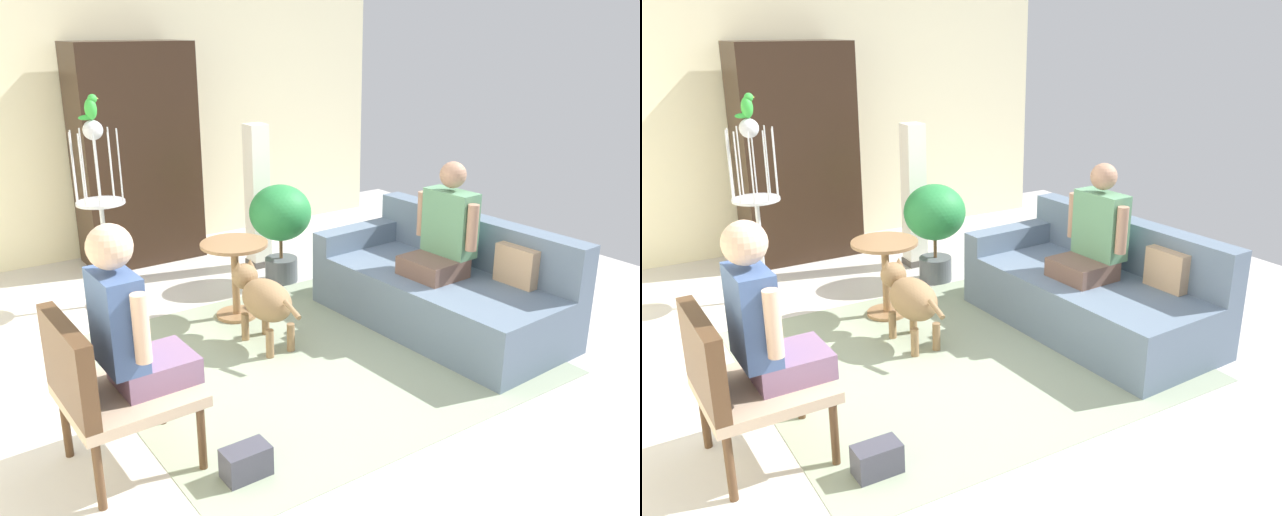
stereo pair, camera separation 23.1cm
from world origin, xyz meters
TOP-DOWN VIEW (x-y plane):
  - ground_plane at (0.00, 0.00)m, footprint 7.49×7.49m
  - back_wall at (0.00, 3.18)m, footprint 5.85×0.12m
  - area_rug at (0.16, 0.08)m, footprint 2.71×2.49m
  - couch at (1.28, -0.01)m, footprint 1.04×1.98m
  - armchair at (-1.42, -0.39)m, footprint 0.64×0.63m
  - person_on_couch at (1.25, -0.03)m, footprint 0.46×0.56m
  - person_on_armchair at (-1.26, -0.38)m, footprint 0.48×0.50m
  - round_end_table at (0.04, 0.99)m, footprint 0.52×0.52m
  - dog at (-0.02, 0.45)m, footprint 0.30×0.81m
  - bird_cage_stand at (-0.69, 1.80)m, footprint 0.38×0.38m
  - parrot at (-0.69, 1.80)m, footprint 0.17×0.10m
  - potted_plant at (0.75, 1.46)m, footprint 0.54×0.54m
  - column_lamp at (0.79, 1.93)m, footprint 0.20×0.20m
  - armoire_cabinet at (-0.03, 2.77)m, footprint 1.08×0.56m
  - handbag at (-0.87, -0.82)m, footprint 0.24×0.14m

SIDE VIEW (x-z plane):
  - ground_plane at x=0.00m, z-range 0.00..0.00m
  - area_rug at x=0.16m, z-range 0.00..0.01m
  - handbag at x=-0.87m, z-range 0.00..0.17m
  - couch at x=1.28m, z-range -0.12..0.68m
  - dog at x=-0.02m, z-range 0.07..0.63m
  - round_end_table at x=0.04m, z-range 0.09..0.70m
  - armchair at x=-1.42m, z-range 0.07..0.94m
  - potted_plant at x=0.75m, z-range 0.14..1.01m
  - column_lamp at x=0.79m, z-range -0.01..1.33m
  - bird_cage_stand at x=-0.69m, z-range -0.02..1.48m
  - person_on_couch at x=1.25m, z-range 0.33..1.16m
  - person_on_armchair at x=-1.26m, z-range 0.36..1.23m
  - armoire_cabinet at x=-0.03m, z-range 0.00..2.04m
  - back_wall at x=0.00m, z-range 0.00..2.59m
  - parrot at x=-0.69m, z-range 1.49..1.69m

